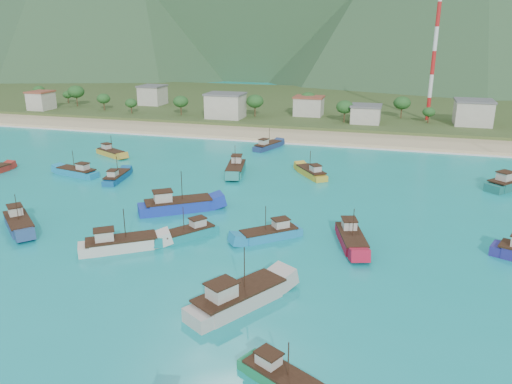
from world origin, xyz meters
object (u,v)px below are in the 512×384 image
(boat_9, at_px, (268,146))
(boat_17, at_px, (351,239))
(boat_14, at_px, (77,173))
(boat_27, at_px, (19,224))
(boat_19, at_px, (111,153))
(boat_5, at_px, (311,173))
(radio_tower, at_px, (434,51))
(boat_13, at_px, (117,178))
(boat_24, at_px, (270,234))
(boat_22, at_px, (188,234))
(boat_25, at_px, (236,169))
(boat_0, at_px, (177,206))
(boat_18, at_px, (120,245))
(boat_1, at_px, (510,184))
(boat_4, at_px, (282,380))
(boat_26, at_px, (238,299))

(boat_9, height_order, boat_17, boat_17)
(boat_14, distance_m, boat_27, 29.01)
(boat_19, bearing_deg, boat_5, 112.86)
(boat_14, bearing_deg, boat_9, -31.00)
(radio_tower, bearing_deg, boat_17, -98.02)
(boat_13, distance_m, boat_17, 52.35)
(boat_5, relative_size, boat_24, 1.04)
(boat_9, xyz_separation_m, boat_13, (-22.41, -35.46, -0.06))
(boat_22, xyz_separation_m, boat_25, (-4.04, 34.91, 0.22))
(boat_22, distance_m, boat_25, 35.14)
(boat_24, xyz_separation_m, boat_25, (-15.71, 31.94, 0.18))
(boat_22, xyz_separation_m, boat_27, (-26.61, -3.84, 0.15))
(boat_0, relative_size, boat_17, 1.15)
(boat_18, bearing_deg, boat_25, 141.20)
(boat_13, height_order, boat_19, boat_19)
(boat_1, relative_size, boat_18, 1.03)
(boat_4, relative_size, boat_24, 0.97)
(boat_27, bearing_deg, boat_14, -121.20)
(boat_24, height_order, boat_25, boat_25)
(boat_4, relative_size, boat_27, 0.88)
(boat_5, height_order, boat_9, boat_5)
(boat_1, relative_size, boat_22, 1.26)
(boat_26, bearing_deg, boat_22, 159.95)
(boat_22, bearing_deg, boat_26, 165.41)
(boat_19, distance_m, boat_25, 34.47)
(radio_tower, relative_size, boat_9, 4.29)
(radio_tower, bearing_deg, boat_24, -104.23)
(boat_14, relative_size, boat_24, 1.12)
(radio_tower, distance_m, boat_1, 70.09)
(boat_19, distance_m, boat_27, 46.34)
(boat_5, relative_size, boat_25, 0.81)
(boat_5, height_order, boat_13, boat_5)
(boat_17, relative_size, boat_18, 1.00)
(boat_24, distance_m, boat_25, 35.59)
(boat_0, xyz_separation_m, boat_9, (3.12, 48.65, -0.32))
(boat_22, bearing_deg, boat_0, -20.42)
(boat_4, bearing_deg, boat_27, -88.76)
(boat_18, xyz_separation_m, boat_24, (19.12, 9.53, -0.15))
(boat_5, distance_m, boat_9, 26.34)
(boat_26, distance_m, boat_27, 41.48)
(radio_tower, bearing_deg, boat_9, -131.31)
(boat_0, relative_size, boat_14, 1.23)
(boat_17, distance_m, boat_24, 11.71)
(boat_5, bearing_deg, boat_1, -32.72)
(boat_26, bearing_deg, boat_5, 122.65)
(boat_4, height_order, boat_26, boat_26)
(boat_24, height_order, boat_26, boat_26)
(boat_5, bearing_deg, boat_18, -150.49)
(boat_0, height_order, boat_25, boat_0)
(boat_19, bearing_deg, boat_26, 69.28)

